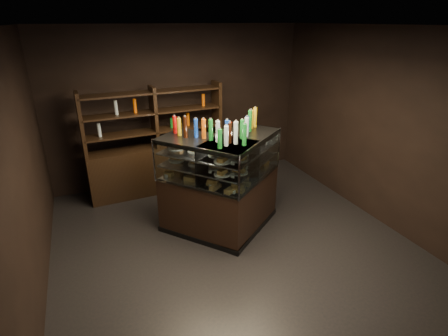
{
  "coord_description": "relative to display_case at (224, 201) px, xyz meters",
  "views": [
    {
      "loc": [
        -1.77,
        -4.07,
        3.07
      ],
      "look_at": [
        -0.06,
        0.08,
        1.15
      ],
      "focal_mm": 28.0,
      "sensor_mm": 36.0,
      "label": 1
    }
  ],
  "objects": [
    {
      "name": "ground",
      "position": [
        -0.02,
        -0.29,
        -0.51
      ],
      "size": [
        5.0,
        5.0,
        0.0
      ],
      "primitive_type": "plane",
      "color": "black",
      "rests_on": "ground"
    },
    {
      "name": "room_shell",
      "position": [
        -0.02,
        -0.29,
        1.43
      ],
      "size": [
        5.02,
        5.02,
        3.01
      ],
      "color": "black",
      "rests_on": "ground"
    },
    {
      "name": "display_case",
      "position": [
        0.0,
        0.0,
        0.0
      ],
      "size": [
        1.99,
        1.52,
        1.52
      ],
      "rotation": [
        0.0,
        0.0,
        -0.11
      ],
      "color": "black",
      "rests_on": "ground"
    },
    {
      "name": "food_display",
      "position": [
        -0.0,
        -0.0,
        0.66
      ],
      "size": [
        1.57,
        1.07,
        0.46
      ],
      "color": "#D2904B",
      "rests_on": "display_case"
    },
    {
      "name": "bottles_top",
      "position": [
        0.0,
        0.0,
        1.15
      ],
      "size": [
        1.39,
        0.93,
        0.3
      ],
      "color": "black",
      "rests_on": "display_case"
    },
    {
      "name": "potted_conifer",
      "position": [
        0.69,
        1.14,
        -0.06
      ],
      "size": [
        0.37,
        0.37,
        0.79
      ],
      "rotation": [
        0.0,
        0.0,
        -0.28
      ],
      "color": "black",
      "rests_on": "ground"
    },
    {
      "name": "back_shelving",
      "position": [
        -0.62,
        1.76,
        0.1
      ],
      "size": [
        2.53,
        0.53,
        2.0
      ],
      "rotation": [
        0.0,
        0.0,
        0.04
      ],
      "color": "black",
      "rests_on": "ground"
    }
  ]
}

